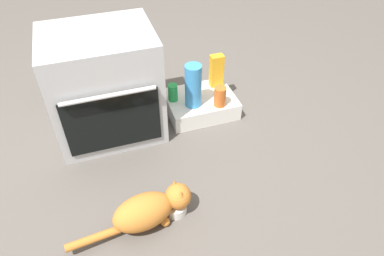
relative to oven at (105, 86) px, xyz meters
name	(u,v)px	position (x,y,z in m)	size (l,w,h in m)	color
ground	(134,169)	(0.06, -0.41, -0.34)	(8.00, 8.00, 0.00)	#56514C
oven	(105,86)	(0.00, 0.00, 0.00)	(0.65, 0.56, 0.69)	#B7BABF
pantry_cabinet	(201,104)	(0.62, -0.01, -0.28)	(0.47, 0.36, 0.12)	white
food_bowl	(176,207)	(0.21, -0.78, -0.31)	(0.12, 0.12, 0.08)	white
cat	(149,209)	(0.07, -0.80, -0.24)	(0.65, 0.23, 0.20)	#C6752D
juice_carton	(216,71)	(0.78, 0.09, -0.10)	(0.09, 0.06, 0.24)	orange
sauce_jar	(220,97)	(0.71, -0.14, -0.15)	(0.08, 0.08, 0.14)	#D16023
water_bottle	(193,86)	(0.55, -0.07, -0.07)	(0.11, 0.11, 0.30)	#388CD1
soda_can	(173,92)	(0.43, 0.02, -0.16)	(0.07, 0.07, 0.12)	green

